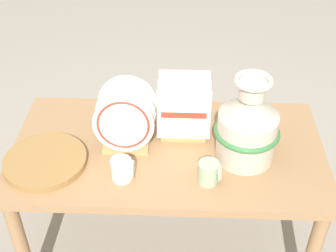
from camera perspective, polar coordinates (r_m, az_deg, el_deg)
The scene contains 8 objects.
ground_plane at distance 2.29m, azimuth 0.00°, elevation -13.76°, with size 14.00×14.00×0.00m, color gray.
display_table at distance 1.92m, azimuth 0.00°, elevation -4.34°, with size 1.24×0.65×0.59m.
ceramic_vase at distance 1.76m, azimuth 9.67°, elevation 0.01°, with size 0.25×0.25×0.36m.
dish_rack_round_plates at distance 1.83m, azimuth -5.19°, elevation 0.32°, with size 0.23×0.19×0.26m.
dish_rack_square_plates at distance 1.91m, azimuth 1.94°, elevation 1.48°, with size 0.21×0.18×0.23m.
wicker_charger_stack at distance 1.85m, azimuth -14.74°, elevation -4.13°, with size 0.32×0.32×0.03m.
mug_sage_glaze at distance 1.71m, azimuth 5.09°, elevation -5.65°, with size 0.08×0.08×0.09m.
mug_cream_glaze at distance 1.72m, azimuth -5.53°, elevation -5.29°, with size 0.08×0.08×0.09m.
Camera 1 is at (0.06, -1.41, 1.81)m, focal length 50.00 mm.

